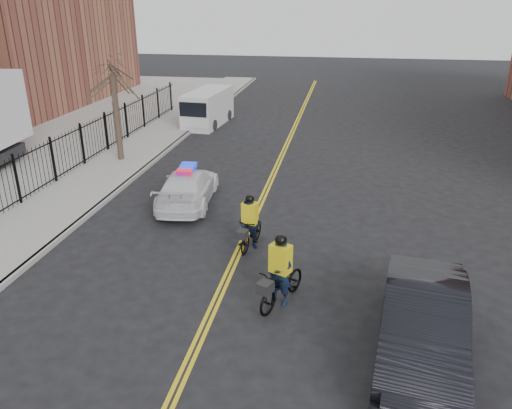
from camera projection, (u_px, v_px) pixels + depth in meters
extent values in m
plane|color=black|center=(225.00, 281.00, 14.09)|extent=(120.00, 120.00, 0.00)
cube|color=gold|center=(267.00, 185.00, 21.38)|extent=(0.10, 60.00, 0.01)
cube|color=gold|center=(270.00, 185.00, 21.35)|extent=(0.10, 60.00, 0.01)
cube|color=#97958F|center=(105.00, 174.00, 22.56)|extent=(3.00, 60.00, 0.15)
cube|color=#97958F|center=(136.00, 175.00, 22.31)|extent=(0.20, 60.00, 0.15)
cylinder|color=#372920|center=(117.00, 118.00, 23.60)|extent=(0.28, 0.28, 4.00)
imported|color=white|center=(188.00, 187.00, 19.22)|extent=(2.33, 4.78, 1.34)
cube|color=#0C26CC|center=(187.00, 169.00, 18.93)|extent=(0.68, 1.28, 0.16)
imported|color=black|center=(423.00, 325.00, 10.82)|extent=(2.41, 5.22, 1.66)
cube|color=silver|center=(208.00, 108.00, 31.41)|extent=(2.23, 5.11, 2.12)
cube|color=silver|center=(196.00, 118.00, 29.55)|extent=(1.85, 0.88, 1.11)
cube|color=black|center=(193.00, 110.00, 29.01)|extent=(1.66, 0.22, 0.83)
cylinder|color=black|center=(187.00, 123.00, 30.58)|extent=(0.28, 0.66, 0.64)
cylinder|color=black|center=(214.00, 125.00, 30.17)|extent=(0.28, 0.66, 0.64)
cylinder|color=black|center=(203.00, 114.00, 33.22)|extent=(0.28, 0.66, 0.64)
cylinder|color=black|center=(229.00, 115.00, 32.81)|extent=(0.28, 0.66, 0.64)
imported|color=black|center=(280.00, 285.00, 12.90)|extent=(1.46, 2.13, 1.06)
imported|color=black|center=(280.00, 272.00, 12.76)|extent=(0.78, 0.67, 1.81)
cube|color=gold|center=(281.00, 259.00, 12.61)|extent=(0.62, 0.53, 0.76)
sphere|color=black|center=(281.00, 240.00, 12.41)|extent=(0.31, 0.31, 0.31)
cube|color=black|center=(265.00, 287.00, 12.25)|extent=(0.45, 0.48, 0.28)
imported|color=black|center=(250.00, 232.00, 15.83)|extent=(0.81, 1.84, 1.07)
imported|color=black|center=(250.00, 224.00, 15.72)|extent=(0.90, 0.76, 1.65)
cube|color=gold|center=(250.00, 213.00, 15.58)|extent=(0.52, 0.40, 0.69)
sphere|color=black|center=(250.00, 199.00, 15.40)|extent=(0.28, 0.28, 0.28)
cube|color=black|center=(242.00, 234.00, 15.19)|extent=(0.35, 0.39, 0.26)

